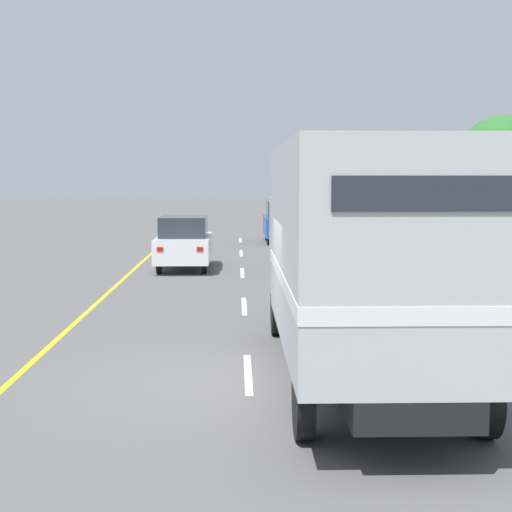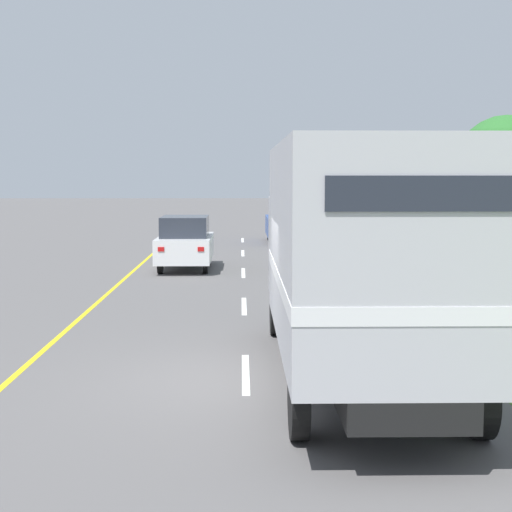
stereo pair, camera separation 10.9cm
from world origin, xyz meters
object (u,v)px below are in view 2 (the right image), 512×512
(horse_trailer_truck, at_px, (360,253))
(highway_sign, at_px, (474,240))
(lead_car_blue_ahead, at_px, (285,222))
(delineator_post, at_px, (501,334))
(roadside_tree_mid, at_px, (506,166))
(lead_car_white, at_px, (185,242))
(roadside_tree_far, at_px, (458,182))

(horse_trailer_truck, height_order, highway_sign, horse_trailer_truck)
(lead_car_blue_ahead, distance_m, delineator_post, 24.68)
(lead_car_blue_ahead, height_order, roadside_tree_mid, roadside_tree_mid)
(lead_car_white, distance_m, roadside_tree_mid, 11.67)
(roadside_tree_mid, height_order, delineator_post, roadside_tree_mid)
(lead_car_white, relative_size, lead_car_blue_ahead, 0.93)
(highway_sign, height_order, roadside_tree_far, roadside_tree_far)
(highway_sign, bearing_deg, horse_trailer_truck, -118.19)
(highway_sign, xyz_separation_m, delineator_post, (-1.30, -6.02, -1.11))
(lead_car_white, bearing_deg, roadside_tree_mid, 5.69)
(highway_sign, distance_m, roadside_tree_far, 18.64)
(delineator_post, bearing_deg, lead_car_blue_ahead, 95.33)
(lead_car_white, distance_m, lead_car_blue_ahead, 11.62)
(lead_car_blue_ahead, bearing_deg, delineator_post, -84.67)
(horse_trailer_truck, bearing_deg, roadside_tree_far, 71.47)
(lead_car_white, xyz_separation_m, roadside_tree_far, (12.20, 10.36, 1.98))
(lead_car_blue_ahead, bearing_deg, roadside_tree_far, -3.69)
(roadside_tree_mid, relative_size, delineator_post, 5.62)
(roadside_tree_far, distance_m, delineator_post, 24.87)
(highway_sign, bearing_deg, delineator_post, -102.17)
(lead_car_white, xyz_separation_m, highway_sign, (7.63, -7.66, 0.69))
(lead_car_white, height_order, lead_car_blue_ahead, lead_car_blue_ahead)
(horse_trailer_truck, bearing_deg, delineator_post, 26.31)
(horse_trailer_truck, distance_m, highway_sign, 8.31)
(horse_trailer_truck, relative_size, lead_car_blue_ahead, 1.92)
(lead_car_white, distance_m, roadside_tree_far, 16.13)
(highway_sign, xyz_separation_m, roadside_tree_mid, (3.69, 8.79, 1.91))
(horse_trailer_truck, height_order, delineator_post, horse_trailer_truck)
(roadside_tree_mid, relative_size, roadside_tree_far, 1.20)
(lead_car_white, relative_size, roadside_tree_mid, 0.76)
(roadside_tree_mid, bearing_deg, delineator_post, -108.61)
(roadside_tree_mid, bearing_deg, horse_trailer_truck, -115.29)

